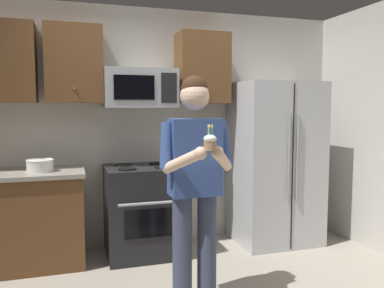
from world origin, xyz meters
TOP-DOWN VIEW (x-y plane):
  - wall_back at (0.00, 1.75)m, footprint 4.40×0.10m
  - oven_range at (-0.15, 1.36)m, footprint 0.76×0.70m
  - microwave at (-0.15, 1.48)m, footprint 0.74×0.41m
  - refrigerator at (1.35, 1.32)m, footprint 0.90×0.75m
  - cabinet_row_upper at (-0.72, 1.53)m, footprint 2.78×0.36m
  - counter_left at (-1.45, 1.38)m, footprint 1.44×0.66m
  - bowl_large_white at (-1.13, 1.34)m, footprint 0.25×0.25m
  - person at (0.04, 0.20)m, footprint 0.60×0.48m
  - cupcake at (0.04, -0.13)m, footprint 0.09×0.09m

SIDE VIEW (x-z plane):
  - oven_range at x=-0.15m, z-range 0.00..0.93m
  - counter_left at x=-1.45m, z-range 0.00..0.92m
  - refrigerator at x=1.35m, z-range 0.00..1.80m
  - bowl_large_white at x=-1.13m, z-range 0.92..1.04m
  - person at x=0.04m, z-range 0.11..1.88m
  - cupcake at x=0.04m, z-range 1.21..1.38m
  - wall_back at x=0.00m, z-range 0.00..2.60m
  - microwave at x=-0.15m, z-range 1.52..1.92m
  - cabinet_row_upper at x=-0.72m, z-range 1.57..2.33m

